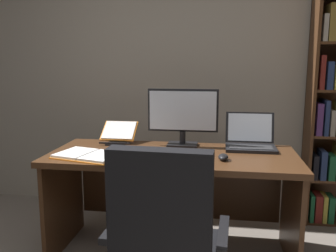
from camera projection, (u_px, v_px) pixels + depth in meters
The scene contains 10 objects.
wall_back at pixel (177, 56), 3.29m from camera, with size 5.68×0.12×2.83m, color #A89E8E.
desk at pixel (174, 178), 2.58m from camera, with size 1.69×0.71×0.74m.
monitor at pixel (183, 117), 2.65m from camera, with size 0.52×0.16×0.42m.
laptop at pixel (250, 141), 2.61m from camera, with size 0.35×0.31×0.25m.
keyboard at pixel (177, 157), 2.33m from camera, with size 0.42×0.15×0.02m, color black.
computer_mouse at pixel (223, 157), 2.29m from camera, with size 0.06×0.10×0.04m, color black.
reading_stand_with_book at pixel (119, 133), 2.79m from camera, with size 0.27×0.25×0.15m.
open_binder at pixel (88, 155), 2.37m from camera, with size 0.47×0.38×0.02m.
notepad at pixel (143, 153), 2.46m from camera, with size 0.15×0.21×0.01m, color white.
pen at pixel (145, 152), 2.45m from camera, with size 0.01×0.01×0.14m, color navy.
Camera 1 is at (0.41, -1.17, 1.36)m, focal length 38.42 mm.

